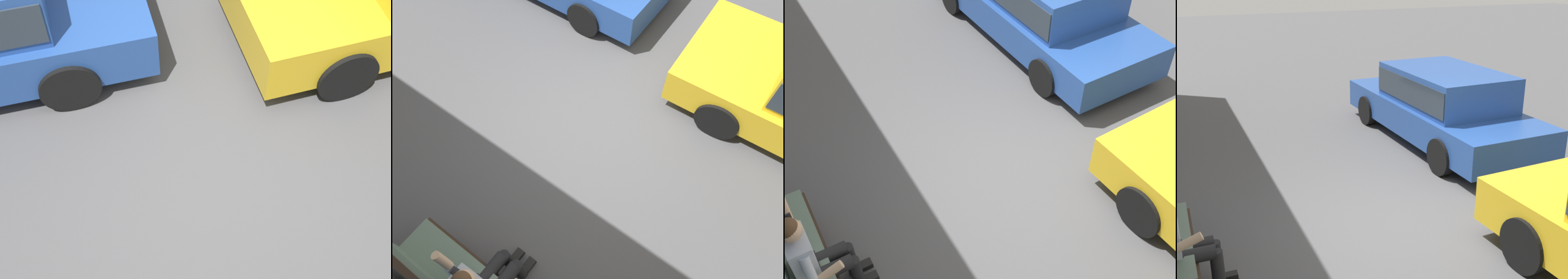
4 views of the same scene
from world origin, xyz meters
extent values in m
plane|color=#4C4C4F|center=(0.00, 0.00, 0.00)|extent=(60.00, 60.00, 0.00)
cylinder|color=#332319|center=(0.60, 2.61, 0.19)|extent=(0.07, 0.07, 0.37)
cube|color=#332319|center=(-0.16, 2.81, 0.40)|extent=(1.68, 0.55, 0.06)
cube|color=slate|center=(-0.16, 2.81, 0.48)|extent=(1.62, 0.49, 0.10)
cylinder|color=black|center=(-0.32, 2.57, 0.48)|extent=(0.15, 0.42, 0.15)
cylinder|color=black|center=(-0.32, 2.36, 0.24)|extent=(0.12, 0.12, 0.48)
cube|color=black|center=(-0.32, 2.28, 0.04)|extent=(0.10, 0.24, 0.07)
cylinder|color=black|center=(-0.50, 2.57, 0.48)|extent=(0.15, 0.42, 0.15)
cylinder|color=black|center=(-0.50, 2.36, 0.24)|extent=(0.12, 0.12, 0.48)
cube|color=black|center=(-0.41, 2.78, 0.48)|extent=(0.34, 0.24, 0.14)
cube|color=silver|center=(-0.41, 2.78, 0.76)|extent=(0.38, 0.22, 0.56)
sphere|color=tan|center=(-0.41, 2.78, 1.18)|extent=(0.22, 0.22, 0.22)
sphere|color=#4C331E|center=(-0.41, 2.79, 1.22)|extent=(0.20, 0.20, 0.20)
cylinder|color=silver|center=(-0.65, 2.76, 0.87)|extent=(0.20, 0.10, 0.28)
cylinder|color=tan|center=(-0.70, 2.60, 0.75)|extent=(0.08, 0.27, 0.17)
cylinder|color=silver|center=(-0.17, 2.78, 0.94)|extent=(0.25, 0.10, 0.22)
cylinder|color=tan|center=(-0.10, 2.76, 1.13)|extent=(0.16, 0.08, 0.25)
cube|color=#232328|center=(-0.27, 2.76, 1.17)|extent=(0.02, 0.07, 0.15)
cylinder|color=black|center=(-1.42, -0.73, 0.31)|extent=(0.63, 0.21, 0.63)
cube|color=#23478E|center=(2.66, -2.07, 0.50)|extent=(4.68, 1.81, 0.54)
cylinder|color=black|center=(1.21, -1.26, 0.30)|extent=(0.60, 0.19, 0.60)
cylinder|color=black|center=(1.23, -2.92, 0.30)|extent=(0.60, 0.19, 0.60)
camera|label=1|loc=(0.92, 2.60, 4.76)|focal=55.00mm
camera|label=2|loc=(-1.62, 2.60, 4.69)|focal=35.00mm
camera|label=3|loc=(-3.46, 2.60, 4.79)|focal=45.00mm
camera|label=4|loc=(-4.97, 2.60, 3.16)|focal=45.00mm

